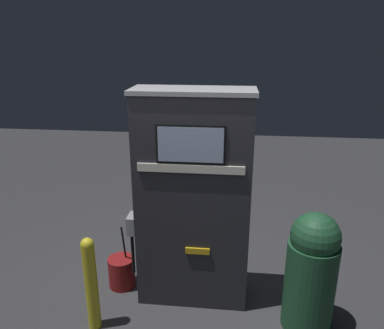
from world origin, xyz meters
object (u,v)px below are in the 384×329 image
at_px(squeegee_bucket, 122,272).
at_px(gas_pump, 193,201).
at_px(safety_bollard, 91,282).
at_px(trash_bin, 311,271).

bearing_deg(squeegee_bucket, gas_pump, -4.72).
xyz_separation_m(safety_bollard, trash_bin, (1.96, 0.24, 0.10)).
bearing_deg(safety_bollard, gas_pump, 32.77).
bearing_deg(safety_bollard, squeegee_bucket, 82.47).
height_order(safety_bollard, trash_bin, trash_bin).
height_order(gas_pump, squeegee_bucket, gas_pump).
relative_size(safety_bollard, squeegee_bucket, 1.26).
xyz_separation_m(gas_pump, squeegee_bucket, (-0.78, 0.06, -0.91)).
bearing_deg(gas_pump, trash_bin, -16.09).
xyz_separation_m(gas_pump, trash_bin, (1.10, -0.32, -0.49)).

